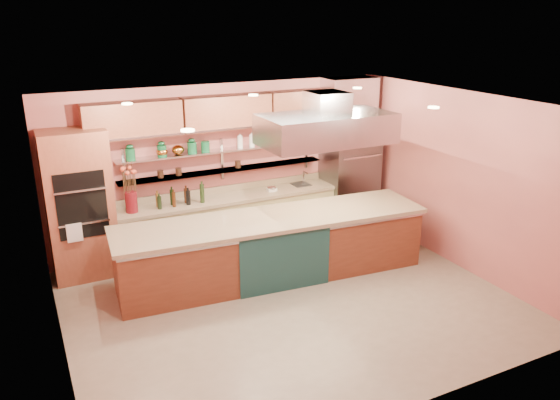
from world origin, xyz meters
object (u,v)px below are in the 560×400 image
flower_vase (131,202)px  kitchen_scale (272,188)px  refrigerator (349,173)px  copper_kettle (178,150)px  island (273,247)px  green_canister (205,146)px

flower_vase → kitchen_scale: bearing=0.0°
refrigerator → copper_kettle: bearing=175.9°
island → flower_vase: bearing=149.1°
flower_vase → copper_kettle: size_ratio=1.68×
island → flower_vase: (-1.83, 1.31, 0.61)m
island → green_canister: 2.07m
copper_kettle → green_canister: bearing=0.0°
copper_kettle → island: bearing=-57.5°
island → refrigerator: bearing=35.0°
copper_kettle → green_canister: size_ratio=1.17×
refrigerator → green_canister: refrigerator is taller
island → green_canister: bearing=113.0°
flower_vase → refrigerator: bearing=-0.1°
flower_vase → green_canister: (1.32, 0.22, 0.70)m
refrigerator → copper_kettle: 3.28m
kitchen_scale → copper_kettle: 1.79m
flower_vase → island: bearing=-35.6°
flower_vase → kitchen_scale: (2.43, 0.00, -0.12)m
refrigerator → island: (-2.22, -1.30, -0.56)m
refrigerator → green_canister: (-2.72, 0.23, 0.75)m
refrigerator → flower_vase: (-4.04, 0.01, 0.05)m
island → kitchen_scale: bearing=69.8°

